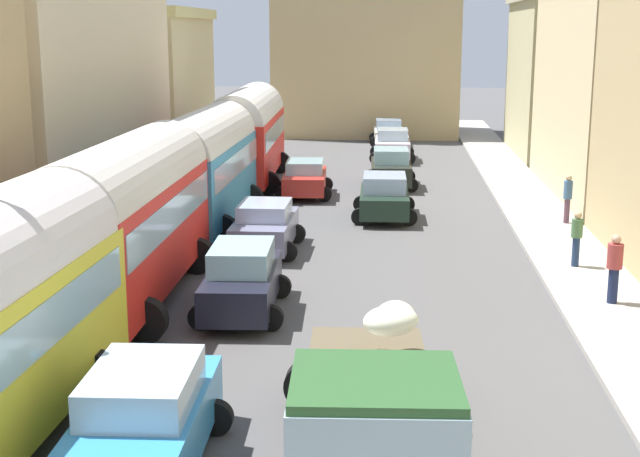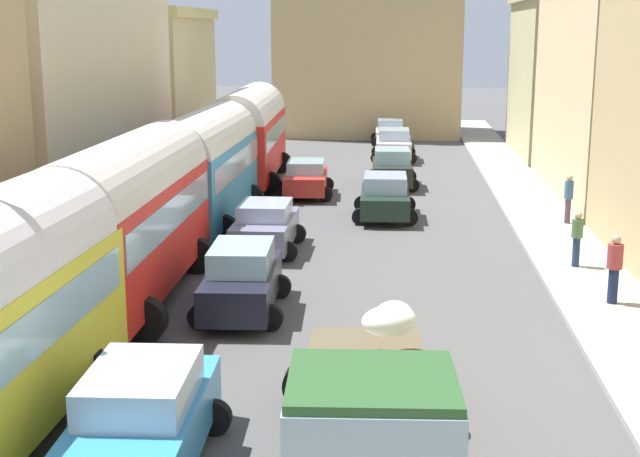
{
  "view_description": "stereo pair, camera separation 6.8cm",
  "coord_description": "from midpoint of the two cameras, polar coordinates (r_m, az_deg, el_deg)",
  "views": [
    {
      "loc": [
        1.94,
        -5.37,
        6.68
      ],
      "look_at": [
        0.0,
        17.5,
        1.55
      ],
      "focal_mm": 49.73,
      "sensor_mm": 36.0,
      "label": 1
    },
    {
      "loc": [
        2.01,
        -5.36,
        6.68
      ],
      "look_at": [
        0.0,
        17.5,
        1.55
      ],
      "focal_mm": 49.73,
      "sensor_mm": 36.0,
      "label": 2
    }
  ],
  "objects": [
    {
      "name": "building_left_2",
      "position": [
        35.46,
        -16.09,
        11.0
      ],
      "size": [
        4.45,
        14.92,
        11.93
      ],
      "color": "beige",
      "rests_on": "ground"
    },
    {
      "name": "car_4",
      "position": [
        14.16,
        -11.38,
        -12.02
      ],
      "size": [
        2.46,
        4.33,
        1.69
      ],
      "color": "#3389CD",
      "rests_on": "ground"
    },
    {
      "name": "building_left_3",
      "position": [
        47.95,
        -10.66,
        9.11
      ],
      "size": [
        4.92,
        9.57,
        7.84
      ],
      "color": "#C3B585",
      "rests_on": "ground"
    },
    {
      "name": "cargo_truck_0",
      "position": [
        13.03,
        3.28,
        -11.88
      ],
      "size": [
        3.21,
        7.31,
        2.51
      ],
      "color": "#2A5429",
      "rests_on": "ground"
    },
    {
      "name": "car_7",
      "position": [
        36.52,
        -1.03,
        3.25
      ],
      "size": [
        2.39,
        3.84,
        1.49
      ],
      "color": "red",
      "rests_on": "ground"
    },
    {
      "name": "distant_church",
      "position": [
        58.5,
        3.0,
        12.93
      ],
      "size": [
        11.78,
        7.12,
        20.19
      ],
      "color": "tan",
      "rests_on": "ground"
    },
    {
      "name": "car_1",
      "position": [
        38.74,
        4.53,
        3.88
      ],
      "size": [
        2.36,
        3.81,
        1.7
      ],
      "color": "black",
      "rests_on": "ground"
    },
    {
      "name": "building_right_3",
      "position": [
        38.26,
        19.35,
        9.48
      ],
      "size": [
        5.75,
        12.7,
        10.13
      ],
      "color": "beige",
      "rests_on": "ground"
    },
    {
      "name": "sidewalk_right",
      "position": [
        33.45,
        13.83,
        0.83
      ],
      "size": [
        2.5,
        70.0,
        0.14
      ],
      "primitive_type": "cube",
      "color": "#9E9994",
      "rests_on": "ground"
    },
    {
      "name": "car_2",
      "position": [
        46.93,
        4.64,
        5.39
      ],
      "size": [
        2.42,
        4.03,
        1.66
      ],
      "color": "silver",
      "rests_on": "ground"
    },
    {
      "name": "ground_plane",
      "position": [
        33.11,
        1.33,
        0.95
      ],
      "size": [
        154.0,
        154.0,
        0.0
      ],
      "primitive_type": "plane",
      "color": "#4E4D4E"
    },
    {
      "name": "parked_bus_2",
      "position": [
        30.9,
        -7.51,
        4.26
      ],
      "size": [
        3.24,
        9.12,
        4.06
      ],
      "color": "teal",
      "rests_on": "ground"
    },
    {
      "name": "pedestrian_1",
      "position": [
        26.04,
        16.11,
        -0.52
      ],
      "size": [
        0.45,
        0.45,
        1.72
      ],
      "color": "navy",
      "rests_on": "ground"
    },
    {
      "name": "car_0",
      "position": [
        32.23,
        4.1,
        2.04
      ],
      "size": [
        2.37,
        3.9,
        1.61
      ],
      "color": "black",
      "rests_on": "ground"
    },
    {
      "name": "pedestrian_3",
      "position": [
        22.78,
        18.33,
        -2.34
      ],
      "size": [
        0.5,
        0.5,
        1.86
      ],
      "color": "#182140",
      "rests_on": "ground"
    },
    {
      "name": "car_6",
      "position": [
        27.36,
        -3.64,
        0.12
      ],
      "size": [
        2.29,
        3.85,
        1.54
      ],
      "color": "slate",
      "rests_on": "ground"
    },
    {
      "name": "pedestrian_4",
      "position": [
        31.85,
        15.59,
        1.98
      ],
      "size": [
        0.4,
        0.4,
        1.84
      ],
      "color": "#583C4A",
      "rests_on": "ground"
    },
    {
      "name": "parked_bus_1",
      "position": [
        22.31,
        -12.39,
        1.02
      ],
      "size": [
        3.34,
        9.23,
        4.16
      ],
      "color": "red",
      "rests_on": "ground"
    },
    {
      "name": "sidewalk_left",
      "position": [
        34.3,
        -10.85,
        1.25
      ],
      "size": [
        2.5,
        70.0,
        0.14
      ],
      "primitive_type": "cube",
      "color": "#ADABA5",
      "rests_on": "ground"
    },
    {
      "name": "building_right_4",
      "position": [
        50.17,
        15.2,
        9.62
      ],
      "size": [
        5.06,
        9.94,
        8.86
      ],
      "color": "#BEB586",
      "rests_on": "ground"
    },
    {
      "name": "parked_bus_3",
      "position": [
        39.65,
        -4.75,
        6.27
      ],
      "size": [
        3.63,
        9.83,
        4.25
      ],
      "color": "red",
      "rests_on": "ground"
    },
    {
      "name": "car_5",
      "position": [
        21.4,
        -5.12,
        -3.3
      ],
      "size": [
        2.31,
        4.14,
        1.69
      ],
      "color": "black",
      "rests_on": "ground"
    },
    {
      "name": "car_3",
      "position": [
        53.5,
        4.38,
        6.2
      ],
      "size": [
        2.35,
        3.79,
        1.53
      ],
      "color": "silver",
      "rests_on": "ground"
    }
  ]
}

